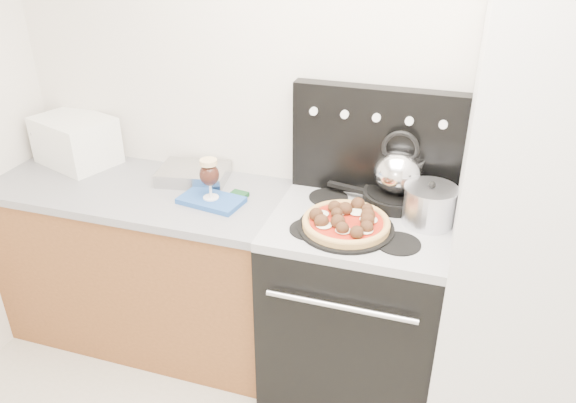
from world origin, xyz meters
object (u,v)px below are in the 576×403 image
at_px(base_cabinet, 149,266).
at_px(beer_glass, 210,179).
at_px(tea_kettle, 399,167).
at_px(stove_body, 355,308).
at_px(pizza_pan, 346,228).
at_px(fridge, 538,243).
at_px(stock_pot, 429,206).
at_px(oven_mitt, 211,200).
at_px(toaster_oven, 76,140).
at_px(pizza, 346,221).
at_px(skillet, 396,197).

distance_m(base_cabinet, beer_glass, 0.72).
bearing_deg(tea_kettle, stove_body, -127.22).
xyz_separation_m(base_cabinet, pizza_pan, (1.06, -0.12, 0.50)).
distance_m(fridge, pizza_pan, 0.75).
xyz_separation_m(stove_body, stock_pot, (0.27, 0.06, 0.56)).
bearing_deg(oven_mitt, beer_glass, 0.00).
xyz_separation_m(oven_mitt, beer_glass, (0.00, 0.00, 0.11)).
height_order(stove_body, toaster_oven, toaster_oven).
relative_size(base_cabinet, toaster_oven, 3.71).
xyz_separation_m(pizza_pan, pizza, (-0.00, 0.00, 0.03)).
distance_m(pizza, tea_kettle, 0.36).
relative_size(base_cabinet, beer_glass, 7.43).
bearing_deg(fridge, tea_kettle, 158.96).
distance_m(oven_mitt, pizza_pan, 0.65).
xyz_separation_m(oven_mitt, tea_kettle, (0.81, 0.22, 0.18)).
bearing_deg(beer_glass, stove_body, 1.81).
xyz_separation_m(base_cabinet, fridge, (1.80, -0.05, 0.52)).
bearing_deg(oven_mitt, base_cabinet, 173.57).
xyz_separation_m(pizza_pan, tea_kettle, (0.16, 0.30, 0.17)).
height_order(stove_body, oven_mitt, oven_mitt).
xyz_separation_m(stove_body, toaster_oven, (-1.55, 0.19, 0.58)).
bearing_deg(base_cabinet, stove_body, -1.30).
xyz_separation_m(toaster_oven, tea_kettle, (1.67, 0.01, 0.07)).
relative_size(base_cabinet, stove_body, 1.65).
xyz_separation_m(stove_body, oven_mitt, (-0.69, -0.02, 0.47)).
xyz_separation_m(oven_mitt, pizza, (0.65, -0.08, 0.05)).
bearing_deg(stove_body, base_cabinet, 178.70).
bearing_deg(fridge, stock_pot, 168.88).
height_order(beer_glass, pizza_pan, beer_glass).
relative_size(stove_body, toaster_oven, 2.25).
distance_m(beer_glass, skillet, 0.84).
distance_m(stove_body, pizza, 0.53).
bearing_deg(toaster_oven, beer_glass, 5.83).
height_order(oven_mitt, stock_pot, stock_pot).
bearing_deg(oven_mitt, toaster_oven, 166.24).
xyz_separation_m(oven_mitt, skillet, (0.81, 0.22, 0.03)).
relative_size(pizza, stock_pot, 1.69).
bearing_deg(stove_body, fridge, -2.05).
distance_m(base_cabinet, pizza_pan, 1.18).
distance_m(beer_glass, pizza_pan, 0.66).
height_order(pizza_pan, skillet, skillet).
height_order(base_cabinet, oven_mitt, oven_mitt).
bearing_deg(stove_body, toaster_oven, 173.06).
bearing_deg(tea_kettle, beer_glass, -171.33).
distance_m(base_cabinet, toaster_oven, 0.76).
xyz_separation_m(stove_body, skillet, (0.12, 0.20, 0.51)).
relative_size(base_cabinet, fridge, 0.76).
bearing_deg(beer_glass, fridge, -0.13).
relative_size(stove_body, stock_pot, 4.10).
height_order(pizza_pan, stock_pot, stock_pot).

